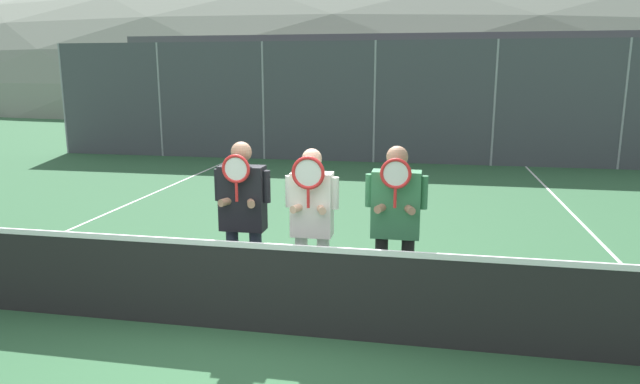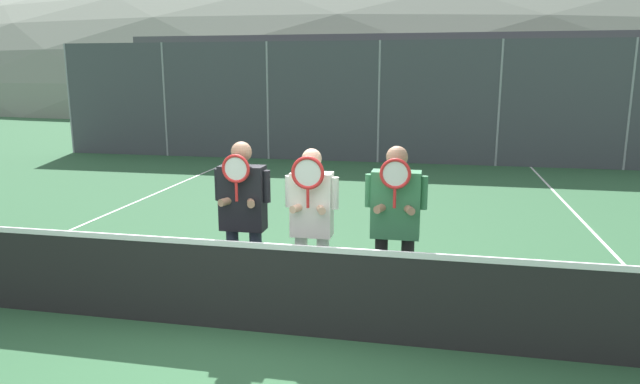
{
  "view_description": "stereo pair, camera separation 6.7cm",
  "coord_description": "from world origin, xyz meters",
  "px_view_note": "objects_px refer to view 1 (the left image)",
  "views": [
    {
      "loc": [
        1.54,
        -4.92,
        2.47
      ],
      "look_at": [
        0.44,
        0.75,
        1.25
      ],
      "focal_mm": 32.0,
      "sensor_mm": 36.0,
      "label": 1
    },
    {
      "loc": [
        1.6,
        -4.91,
        2.47
      ],
      "look_at": [
        0.44,
        0.75,
        1.25
      ],
      "focal_mm": 32.0,
      "sensor_mm": 36.0,
      "label": 2
    }
  ],
  "objects_px": {
    "player_center_left": "(312,218)",
    "car_center": "(477,121)",
    "car_far_left": "(198,119)",
    "car_left_of_center": "(329,121)",
    "player_leftmost": "(243,211)",
    "player_center_right": "(396,217)"
  },
  "relations": [
    {
      "from": "car_left_of_center",
      "to": "car_center",
      "type": "distance_m",
      "value": 4.79
    },
    {
      "from": "car_center",
      "to": "player_leftmost",
      "type": "bearing_deg",
      "value": -104.07
    },
    {
      "from": "player_center_right",
      "to": "car_center",
      "type": "bearing_deg",
      "value": 82.45
    },
    {
      "from": "player_leftmost",
      "to": "player_center_left",
      "type": "distance_m",
      "value": 0.73
    },
    {
      "from": "player_center_left",
      "to": "player_center_right",
      "type": "bearing_deg",
      "value": 3.55
    },
    {
      "from": "car_left_of_center",
      "to": "car_center",
      "type": "bearing_deg",
      "value": -0.21
    },
    {
      "from": "player_center_left",
      "to": "car_far_left",
      "type": "relative_size",
      "value": 0.42
    },
    {
      "from": "car_far_left",
      "to": "player_center_right",
      "type": "bearing_deg",
      "value": -59.79
    },
    {
      "from": "player_center_right",
      "to": "car_center",
      "type": "xyz_separation_m",
      "value": [
        1.75,
        13.22,
        -0.11
      ]
    },
    {
      "from": "car_far_left",
      "to": "car_center",
      "type": "distance_m",
      "value": 9.35
    },
    {
      "from": "player_leftmost",
      "to": "car_center",
      "type": "bearing_deg",
      "value": 75.93
    },
    {
      "from": "car_left_of_center",
      "to": "player_center_left",
      "type": "bearing_deg",
      "value": -80.61
    },
    {
      "from": "player_center_left",
      "to": "car_far_left",
      "type": "xyz_separation_m",
      "value": [
        -6.76,
        13.11,
        -0.13
      ]
    },
    {
      "from": "player_center_left",
      "to": "car_far_left",
      "type": "bearing_deg",
      "value": 117.27
    },
    {
      "from": "car_left_of_center",
      "to": "car_center",
      "type": "xyz_separation_m",
      "value": [
        4.79,
        -0.02,
        0.09
      ]
    },
    {
      "from": "player_center_left",
      "to": "car_center",
      "type": "bearing_deg",
      "value": 78.94
    },
    {
      "from": "player_leftmost",
      "to": "player_center_right",
      "type": "xyz_separation_m",
      "value": [
        1.58,
        0.06,
        -0.0
      ]
    },
    {
      "from": "car_far_left",
      "to": "car_center",
      "type": "height_order",
      "value": "car_center"
    },
    {
      "from": "player_leftmost",
      "to": "car_far_left",
      "type": "height_order",
      "value": "player_leftmost"
    },
    {
      "from": "car_center",
      "to": "car_left_of_center",
      "type": "bearing_deg",
      "value": 179.79
    },
    {
      "from": "car_center",
      "to": "car_far_left",
      "type": "bearing_deg",
      "value": -178.98
    },
    {
      "from": "player_center_right",
      "to": "car_far_left",
      "type": "xyz_separation_m",
      "value": [
        -7.6,
        13.06,
        -0.16
      ]
    }
  ]
}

